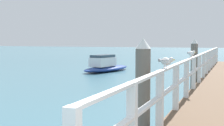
{
  "coord_description": "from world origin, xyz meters",
  "views": [
    {
      "loc": [
        0.19,
        -1.48,
        2.04
      ],
      "look_at": [
        -4.01,
        9.43,
        1.18
      ],
      "focal_mm": 51.82,
      "sensor_mm": 36.0,
      "label": 1
    }
  ],
  "objects": [
    {
      "name": "pier_railing",
      "position": [
        -1.04,
        11.26,
        1.11
      ],
      "size": [
        0.12,
        21.05,
        1.02
      ],
      "color": "white",
      "rests_on": "pier_deck"
    },
    {
      "name": "boat_2",
      "position": [
        -7.54,
        17.43,
        0.35
      ],
      "size": [
        2.36,
        4.55,
        1.07
      ],
      "rotation": [
        0.0,
        0.0,
        2.92
      ],
      "color": "navy",
      "rests_on": "ground_plane"
    },
    {
      "name": "dock_piling_far",
      "position": [
        -1.42,
        12.13,
        1.04
      ],
      "size": [
        0.29,
        0.29,
        2.06
      ],
      "color": "#6B6056",
      "rests_on": "ground_plane"
    },
    {
      "name": "seagull_background",
      "position": [
        -1.03,
        8.14,
        1.63
      ],
      "size": [
        0.29,
        0.43,
        0.21
      ],
      "rotation": [
        0.0,
        0.0,
        3.7
      ],
      "color": "white",
      "rests_on": "pier_railing"
    },
    {
      "name": "dock_piling_near",
      "position": [
        -1.42,
        4.28,
        1.04
      ],
      "size": [
        0.29,
        0.29,
        2.06
      ],
      "color": "#6B6056",
      "rests_on": "ground_plane"
    },
    {
      "name": "seagull_foreground",
      "position": [
        -1.03,
        4.49,
        1.63
      ],
      "size": [
        0.38,
        0.36,
        0.21
      ],
      "rotation": [
        0.0,
        0.0,
        3.95
      ],
      "color": "white",
      "rests_on": "pier_railing"
    }
  ]
}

